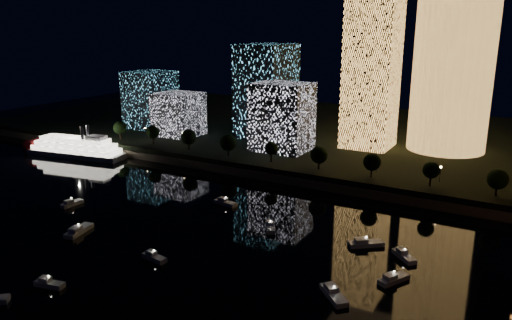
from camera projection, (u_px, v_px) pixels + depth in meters
The scene contains 10 objects.
ground at pixel (202, 296), 108.37m from camera, with size 520.00×520.00×0.00m, color black.
far_bank at pixel (396, 141), 241.65m from camera, with size 420.00×160.00×5.00m, color black.
seawall at pixel (338, 187), 176.62m from camera, with size 420.00×6.00×3.00m, color #6B5E4C.
tower_cylindrical at pixel (455, 45), 203.43m from camera, with size 34.00×34.00×87.26m.
tower_rectangular at pixel (372, 73), 211.78m from camera, with size 20.20×20.20×64.29m, color #EFA64C.
midrise_blocks at pixel (230, 101), 236.52m from camera, with size 103.35×45.73×43.23m.
riverboat at pixel (72, 148), 222.59m from camera, with size 50.41×18.00×14.90m.
motorboats at pixel (229, 266), 120.39m from camera, with size 136.39×80.83×2.78m.
esplanade_trees at pixel (273, 149), 193.38m from camera, with size 166.33×6.98×8.99m.
street_lamps at pixel (270, 148), 200.97m from camera, with size 132.70×0.70×5.65m.
Camera 1 is at (58.19, -78.12, 57.19)m, focal length 35.00 mm.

